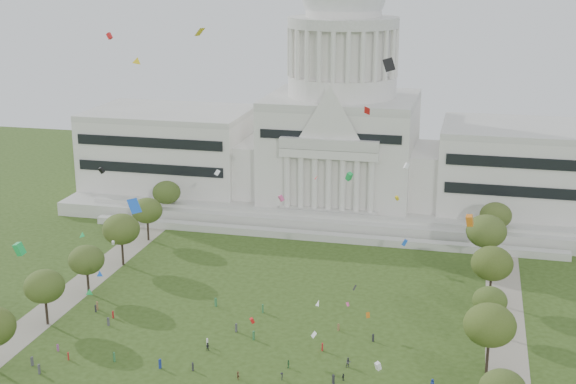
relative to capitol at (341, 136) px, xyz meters
The scene contains 22 objects.
capitol is the anchor object (origin of this frame).
path_left 98.93m from the capitol, 119.87° to the right, with size 8.00×160.00×0.04m, color gray.
path_right 98.93m from the capitol, 60.13° to the right, with size 8.00×160.00×0.04m, color gray.
row_tree_l_2 107.19m from the capitol, 115.07° to the right, with size 8.42×8.42×11.97m.
row_tree_r_2 106.56m from the capitol, 65.33° to the right, with size 9.55×9.55×13.58m.
row_tree_l_3 92.14m from the capitol, 118.96° to the right, with size 8.12×8.12×11.55m.
row_tree_r_3 91.98m from the capitol, 60.70° to the right, with size 7.01×7.01×9.98m.
row_tree_l_4 76.50m from the capitol, 125.78° to the right, with size 9.29×9.29×13.21m.
row_tree_r_4 78.81m from the capitol, 54.84° to the right, with size 9.19×9.19×13.06m.
row_tree_l_5 63.64m from the capitol, 136.72° to the right, with size 8.33×8.33×11.85m.
row_tree_r_5 62.67m from the capitol, 44.94° to the right, with size 9.82×9.82×13.96m.
row_tree_l_6 54.69m from the capitol, 152.45° to the right, with size 8.19×8.19×11.64m.
row_tree_r_6 54.32m from the capitol, 28.99° to the right, with size 8.42×8.42×11.97m.
person_0 111.79m from the capitol, 71.49° to the right, with size 0.90×0.59×1.85m, color navy.
person_2 103.96m from the capitol, 79.19° to the right, with size 0.97×0.60×2.00m, color #4C4C51.
person_3 109.81m from the capitol, 85.67° to the right, with size 0.96×0.49×1.48m, color #26262B.
person_4 105.31m from the capitol, 85.41° to the right, with size 0.96×0.52×1.64m, color #33723F.
person_5 111.02m from the capitol, 89.83° to the right, with size 1.41×0.56×1.52m, color olive.
person_8 102.31m from the capitol, 94.99° to the right, with size 0.79×0.49×1.63m, color #26262B.
person_10 108.85m from the capitol, 79.75° to the right, with size 0.82×0.45×1.40m, color #26262B.
distant_crowd 102.19m from the capitol, 98.27° to the right, with size 61.29×41.05×1.95m.
kite_swarm 106.89m from the capitol, 89.49° to the right, with size 86.72×100.49×60.12m.
Camera 1 is at (39.45, -119.85, 73.11)m, focal length 50.00 mm.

